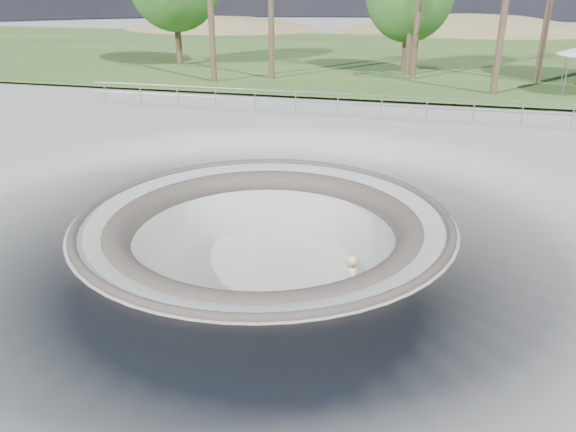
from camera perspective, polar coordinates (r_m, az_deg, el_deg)
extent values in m
plane|color=#AEADA8|center=(15.41, -2.45, -0.05)|extent=(180.00, 180.00, 0.00)
torus|color=#AEADA8|center=(16.30, -2.33, -6.53)|extent=(14.00, 14.00, 4.00)
cylinder|color=#AEADA8|center=(16.27, -2.33, -6.38)|extent=(6.60, 6.60, 0.10)
torus|color=#504740|center=(15.42, -2.45, -0.12)|extent=(10.24, 10.24, 0.24)
torus|color=#504740|center=(15.59, -2.42, -1.57)|extent=(8.91, 8.91, 0.81)
cube|color=#374F1F|center=(48.10, 9.59, 15.77)|extent=(180.00, 36.00, 0.12)
ellipsoid|color=brown|center=(74.43, -6.69, 13.22)|extent=(50.40, 36.00, 23.40)
ellipsoid|color=brown|center=(74.97, 17.30, 11.31)|extent=(61.60, 44.00, 28.60)
cylinder|color=gray|center=(26.35, 5.11, 12.29)|extent=(25.00, 0.05, 0.05)
cylinder|color=gray|center=(26.44, 5.08, 11.33)|extent=(25.00, 0.05, 0.05)
cube|color=brown|center=(14.59, 6.37, -9.74)|extent=(0.82, 0.48, 0.02)
cylinder|color=silver|center=(14.61, 6.37, -9.85)|extent=(0.09, 0.17, 0.03)
cylinder|color=silver|center=(14.61, 6.37, -9.85)|extent=(0.09, 0.17, 0.03)
cylinder|color=white|center=(14.61, 6.37, -9.87)|extent=(0.07, 0.05, 0.06)
cylinder|color=white|center=(14.61, 6.37, -9.87)|extent=(0.07, 0.05, 0.06)
cylinder|color=white|center=(14.61, 6.37, -9.87)|extent=(0.07, 0.05, 0.06)
cylinder|color=white|center=(14.61, 6.37, -9.87)|extent=(0.07, 0.05, 0.06)
imported|color=beige|center=(14.17, 6.52, -6.96)|extent=(0.52, 0.67, 1.61)
cylinder|color=gray|center=(33.32, 26.69, 12.40)|extent=(0.06, 0.06, 1.95)
cylinder|color=gray|center=(35.72, 25.96, 13.10)|extent=(0.06, 0.06, 1.95)
cylinder|color=brown|center=(37.60, 12.38, 19.14)|extent=(0.36, 0.36, 7.30)
cylinder|color=brown|center=(42.58, -11.18, 18.43)|extent=(0.44, 0.44, 5.52)
cylinder|color=brown|center=(39.15, 11.94, 17.40)|extent=(0.44, 0.44, 4.70)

